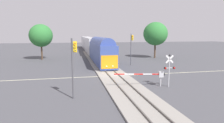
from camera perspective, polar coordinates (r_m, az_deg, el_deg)
The scene contains 10 objects.
ground_plane at distance 28.09m, azimuth 0.30°, elevation -4.33°, with size 220.00×220.00×0.00m, color #47474C.
road_centre_stripe at distance 28.08m, azimuth 0.30°, elevation -4.32°, with size 44.00×0.20×0.01m.
railway_track at distance 28.06m, azimuth 0.30°, elevation -4.13°, with size 4.40×80.00×0.32m.
commuter_train at distance 58.81m, azimuth -6.20°, elevation 4.95°, with size 3.04×62.33×5.16m.
crossing_gate_near at distance 22.71m, azimuth 12.84°, elevation -3.90°, with size 6.15×0.40×1.80m.
crossing_signal_mast at distance 22.87m, azimuth 16.87°, elevation -1.59°, with size 1.36×0.44×3.85m.
traffic_signal_far_side at distance 37.16m, azimuth 5.92°, elevation 5.16°, with size 0.53×0.38×6.19m.
traffic_signal_near_left at distance 17.95m, azimuth -11.44°, elevation 0.81°, with size 0.53×0.38×5.76m.
maple_right_background at distance 49.59m, azimuth 12.94°, elevation 8.13°, with size 6.07×6.07×9.10m.
pine_left_background at distance 48.27m, azimuth -20.60°, elevation 7.31°, with size 5.42×5.42×8.43m.
Camera 1 is at (-5.75, -26.79, 6.15)m, focal length 30.39 mm.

